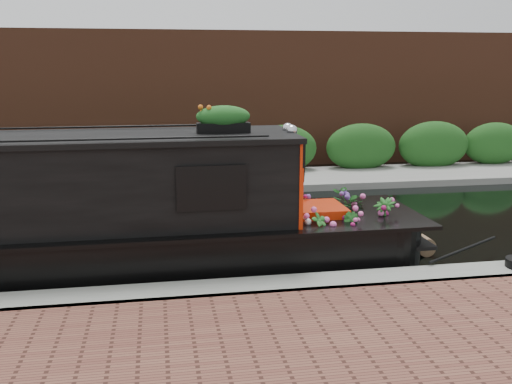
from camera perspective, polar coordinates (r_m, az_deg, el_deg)
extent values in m
plane|color=black|center=(10.63, -3.38, -3.95)|extent=(80.00, 80.00, 0.00)
cube|color=gray|center=(7.55, -0.46, -11.04)|extent=(40.00, 0.60, 0.50)
cube|color=gray|center=(14.68, -5.26, 0.68)|extent=(40.00, 2.40, 0.34)
cube|color=#1E4F1A|center=(15.56, -5.53, 1.36)|extent=(40.00, 1.10, 2.80)
cube|color=brown|center=(17.62, -6.07, 2.67)|extent=(40.00, 1.00, 8.00)
cube|color=red|center=(8.68, 3.27, 1.40)|extent=(0.06, 1.65, 1.27)
cube|color=black|center=(7.66, -4.47, 0.40)|extent=(0.85, 0.03, 0.52)
cube|color=red|center=(8.96, 6.27, -2.79)|extent=(0.76, 0.85, 0.47)
sphere|color=silver|center=(8.44, 3.60, 6.16)|extent=(0.17, 0.17, 0.17)
sphere|color=silver|center=(8.70, 3.20, 6.36)|extent=(0.17, 0.17, 0.17)
cube|color=black|center=(8.39, -3.28, 6.43)|extent=(0.78, 0.22, 0.15)
ellipsoid|color=#CF6417|center=(8.38, -3.30, 7.70)|extent=(0.85, 0.24, 0.23)
imported|color=#236222|center=(8.33, 6.35, -3.81)|extent=(0.33, 0.29, 0.52)
imported|color=#236222|center=(8.53, 9.56, -3.64)|extent=(0.33, 0.34, 0.48)
imported|color=#236222|center=(9.53, 9.32, -1.55)|extent=(0.63, 0.58, 0.60)
imported|color=#236222|center=(8.99, 12.63, -2.52)|extent=(0.48, 0.48, 0.61)
imported|color=#236222|center=(9.49, 5.09, -1.74)|extent=(0.22, 0.29, 0.51)
cylinder|color=brown|center=(9.73, 16.33, -5.10)|extent=(0.30, 0.36, 0.30)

